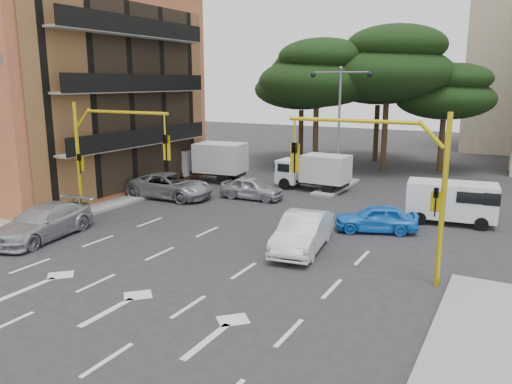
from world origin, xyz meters
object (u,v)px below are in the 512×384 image
street_lamp_center (340,106)px  car_silver_cross_a (170,186)px  van_white (451,202)px  car_white_hatch (303,232)px  car_silver_wagon (43,222)px  signal_mast_left (104,148)px  signal_mast_right (391,172)px  box_truck_b (313,172)px  box_truck_a (208,162)px  car_blue_compact (376,218)px  car_silver_cross_b (252,188)px

street_lamp_center → car_silver_cross_a: bearing=-136.2°
car_silver_cross_a → van_white: van_white is taller
car_white_hatch → car_silver_wagon: 11.72m
signal_mast_left → van_white: bearing=30.5°
signal_mast_left → signal_mast_right: bearing=0.0°
car_silver_cross_a → box_truck_b: (6.81, 6.37, 0.42)m
signal_mast_right → car_silver_wagon: 15.39m
signal_mast_left → street_lamp_center: 15.65m
car_silver_cross_a → signal_mast_left: bearing=-171.7°
car_silver_wagon → car_silver_cross_a: car_silver_cross_a is taller
car_silver_wagon → signal_mast_right: bearing=2.7°
car_silver_wagon → box_truck_b: box_truck_b is taller
box_truck_a → van_white: bearing=-108.4°
signal_mast_right → van_white: (1.06, 8.65, -2.83)m
street_lamp_center → car_white_hatch: (2.98, -12.74, -4.65)m
signal_mast_left → car_silver_cross_a: (-1.20, 6.35, -3.13)m
car_silver_wagon → van_white: size_ratio=1.22×
van_white → box_truck_b: bearing=-121.4°
car_blue_compact → van_white: van_white is taller
car_blue_compact → car_silver_wagon: 15.37m
street_lamp_center → car_silver_wagon: street_lamp_center is taller
signal_mast_left → car_white_hatch: signal_mast_left is taller
street_lamp_center → car_white_hatch: street_lamp_center is taller
car_white_hatch → box_truck_a: (-11.98, 10.74, 0.59)m
car_blue_compact → van_white: (2.88, 3.26, 0.40)m
car_silver_wagon → box_truck_a: 14.88m
street_lamp_center → box_truck_b: 4.60m
car_silver_cross_b → car_silver_cross_a: bearing=112.3°
street_lamp_center → car_silver_wagon: size_ratio=1.50×
van_white → signal_mast_left: bearing=-66.7°
box_truck_a → box_truck_b: size_ratio=1.16×
car_blue_compact → van_white: bearing=117.9°
signal_mast_right → signal_mast_left: 13.61m
car_blue_compact → car_silver_cross_a: bearing=-114.9°
street_lamp_center → box_truck_b: (-1.19, -1.29, -4.25)m
car_white_hatch → van_white: (4.88, 7.38, 0.28)m
car_blue_compact → box_truck_b: (-6.18, 7.33, 0.53)m
street_lamp_center → car_blue_compact: bearing=-59.9°
signal_mast_left → car_blue_compact: 13.36m
car_blue_compact → box_truck_a: 15.49m
car_silver_wagon → box_truck_a: bearing=85.8°
signal_mast_right → car_white_hatch: bearing=161.6°
car_blue_compact → box_truck_b: size_ratio=0.80×
van_white → box_truck_b: 9.93m
signal_mast_left → box_truck_a: (-2.20, 12.01, -2.51)m
signal_mast_left → box_truck_a: bearing=100.4°
signal_mast_right → box_truck_a: size_ratio=1.07×
signal_mast_right → van_white: signal_mast_right is taller
signal_mast_right → car_silver_cross_b: signal_mast_right is taller
car_blue_compact → car_silver_cross_b: car_silver_cross_b is taller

